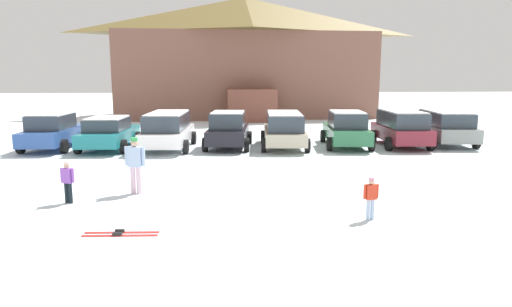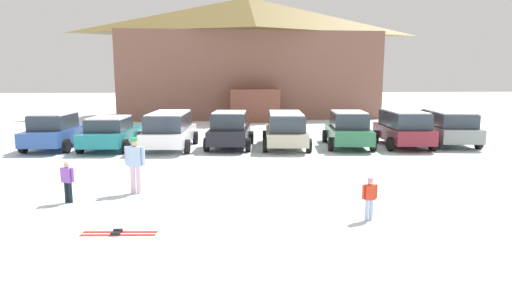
{
  "view_description": "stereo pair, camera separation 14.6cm",
  "coord_description": "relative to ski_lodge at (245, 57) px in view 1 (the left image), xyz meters",
  "views": [
    {
      "loc": [
        0.09,
        -7.56,
        3.48
      ],
      "look_at": [
        1.17,
        6.7,
        0.99
      ],
      "focal_mm": 32.0,
      "sensor_mm": 36.0,
      "label": 1
    },
    {
      "loc": [
        0.23,
        -7.57,
        3.48
      ],
      "look_at": [
        1.17,
        6.7,
        0.99
      ],
      "focal_mm": 32.0,
      "sensor_mm": 36.0,
      "label": 2
    }
  ],
  "objects": [
    {
      "name": "parked_white_suv",
      "position": [
        -4.54,
        -17.2,
        -3.97
      ],
      "size": [
        2.47,
        4.84,
        1.73
      ],
      "color": "white",
      "rests_on": "ground"
    },
    {
      "name": "parked_teal_hatchback",
      "position": [
        -7.3,
        -17.03,
        -4.12
      ],
      "size": [
        2.38,
        4.6,
        1.52
      ],
      "color": "#1C787F",
      "rests_on": "ground"
    },
    {
      "name": "parked_blue_hatchback",
      "position": [
        -9.92,
        -16.79,
        -4.05
      ],
      "size": [
        2.23,
        4.49,
        1.69
      ],
      "color": "#2D5097",
      "rests_on": "ground"
    },
    {
      "name": "ski_lodge",
      "position": [
        0.0,
        0.0,
        0.0
      ],
      "size": [
        21.19,
        11.12,
        9.67
      ],
      "color": "brown",
      "rests_on": "ground"
    },
    {
      "name": "parked_grey_wagon",
      "position": [
        9.17,
        -16.74,
        -3.99
      ],
      "size": [
        2.64,
        4.8,
        1.68
      ],
      "color": "gray",
      "rests_on": "ground"
    },
    {
      "name": "skier_adult_in_blue_parka",
      "position": [
        -4.55,
        -25.42,
        -3.96
      ],
      "size": [
        0.61,
        0.32,
        1.67
      ],
      "color": "silver",
      "rests_on": "ground"
    },
    {
      "name": "parked_maroon_van",
      "position": [
        6.68,
        -17.33,
        -3.96
      ],
      "size": [
        2.35,
        4.31,
        1.76
      ],
      "color": "maroon",
      "rests_on": "ground"
    },
    {
      "name": "parked_beige_suv",
      "position": [
        0.97,
        -17.21,
        -3.99
      ],
      "size": [
        2.46,
        4.8,
        1.69
      ],
      "color": "#B4AA90",
      "rests_on": "ground"
    },
    {
      "name": "skier_child_in_purple_jacket",
      "position": [
        -6.2,
        -26.32,
        -4.24
      ],
      "size": [
        0.41,
        0.26,
        1.16
      ],
      "color": "black",
      "rests_on": "ground"
    },
    {
      "name": "ground",
      "position": [
        -2.1,
        -31.17,
        -4.9
      ],
      "size": [
        160.0,
        160.0,
        0.0
      ],
      "primitive_type": "plane",
      "color": "white"
    },
    {
      "name": "skier_child_in_red_jacket",
      "position": [
        1.54,
        -28.36,
        -4.31
      ],
      "size": [
        0.39,
        0.18,
        1.05
      ],
      "color": "#A2B6D4",
      "rests_on": "ground"
    },
    {
      "name": "parked_black_sedan",
      "position": [
        -1.7,
        -17.07,
        -4.04
      ],
      "size": [
        2.45,
        4.2,
        1.74
      ],
      "color": "black",
      "rests_on": "ground"
    },
    {
      "name": "pair_of_skis",
      "position": [
        -4.27,
        -28.95,
        -4.88
      ],
      "size": [
        1.66,
        0.38,
        0.08
      ],
      "color": "red",
      "rests_on": "ground"
    },
    {
      "name": "parked_green_coupe",
      "position": [
        4.01,
        -17.2,
        -4.04
      ],
      "size": [
        2.51,
        4.61,
        1.73
      ],
      "color": "#2C6B44",
      "rests_on": "ground"
    }
  ]
}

